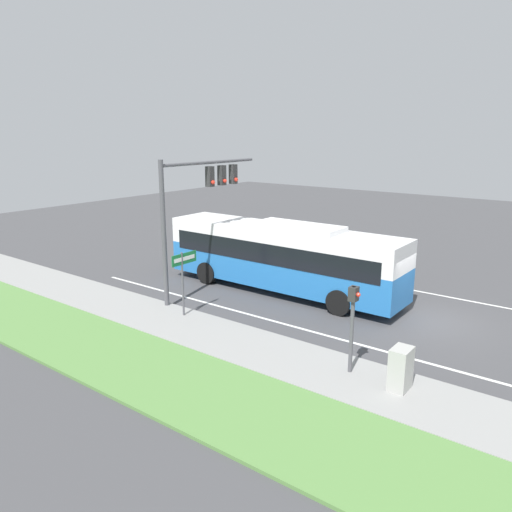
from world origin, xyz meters
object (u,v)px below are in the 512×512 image
Objects in this scene: signal_gantry at (198,196)px; pedestrian_signal at (353,315)px; street_sign at (184,272)px; utility_cabinet at (401,369)px; bus at (281,254)px.

pedestrian_signal is at bearing -107.91° from signal_gantry.
pedestrian_signal is at bearing -93.49° from street_sign.
signal_gantry is at bearing 30.24° from street_sign.
pedestrian_signal reaches higher than utility_cabinet.
street_sign is at bearing 86.51° from pedestrian_signal.
utility_cabinet is (-0.11, -1.61, -1.21)m from pedestrian_signal.
utility_cabinet is (-0.57, -9.18, -1.17)m from street_sign.
bus is at bearing 54.55° from utility_cabinet.
street_sign reaches higher than utility_cabinet.
pedestrian_signal is (-5.57, -6.35, 0.15)m from bus.
bus is 8.45m from pedestrian_signal.
pedestrian_signal is 7.58m from street_sign.
signal_gantry reaches higher than utility_cabinet.
bus is at bearing 48.77° from pedestrian_signal.
bus is 9.83m from utility_cabinet.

